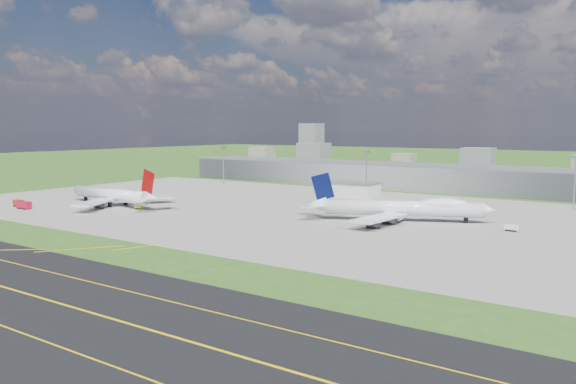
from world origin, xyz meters
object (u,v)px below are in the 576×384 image
Objects in this scene: fire_truck at (24,205)px; airliner_red_twin at (114,195)px; van_white_far at (511,228)px; tug_yellow at (139,207)px; crash_tender at (18,204)px; airliner_blue_quad at (402,208)px; van_white_near at (399,218)px.

airliner_red_twin is at bearing 48.97° from fire_truck.
van_white_far is (182.62, 39.09, -4.00)m from airliner_red_twin.
van_white_far is at bearing -8.52° from tug_yellow.
tug_yellow is (46.83, 30.61, -0.88)m from fire_truck.
fire_truck is 220.93m from van_white_far.
airliner_red_twin is at bearing 44.53° from crash_tender.
airliner_red_twin reaches higher than fire_truck.
van_white_far is at bearing -162.77° from airliner_red_twin.
van_white_near is (-0.98, -0.99, -4.27)m from airliner_blue_quad.
tug_yellow is 123.73m from van_white_near.
fire_truck is at bearing -160.28° from van_white_far.
fire_truck reaches higher than van_white_far.
fire_truck is at bearing -10.52° from crash_tender.
van_white_far is at bearing -83.34° from van_white_near.
tug_yellow is at bearing -165.04° from van_white_far.
van_white_near is 44.52m from van_white_far.
tug_yellow is (-118.88, -38.54, -4.70)m from airliner_blue_quad.
fire_truck is at bearing 115.22° from van_white_near.
airliner_blue_quad is 14.36× the size of van_white_far.
van_white_near is at bearing -4.89° from tug_yellow.
crash_tender is at bearing 113.28° from van_white_near.
airliner_red_twin is 41.80m from fire_truck.
tug_yellow is at bearing 173.97° from airliner_blue_quad.
fire_truck is at bearing 178.66° from airliner_blue_quad.
tug_yellow is 167.31m from van_white_far.
van_white_near is at bearing -160.23° from airliner_red_twin.
van_white_far is (43.44, 2.06, -4.33)m from airliner_blue_quad.
crash_tender is at bearing 162.43° from fire_truck.
tug_yellow is at bearing 31.69° from fire_truck.
airliner_blue_quad reaches higher than crash_tender.
airliner_blue_quad is 43.70m from van_white_far.
crash_tender is 229.30m from van_white_far.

